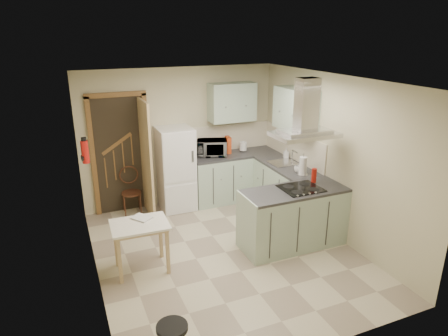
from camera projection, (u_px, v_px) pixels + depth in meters
name	position (u px, v px, depth m)	size (l,w,h in m)	color
floor	(226.00, 252.00, 5.89)	(4.20, 4.20, 0.00)	#BCB192
ceiling	(226.00, 80.00, 5.07)	(4.20, 4.20, 0.00)	silver
back_wall	(181.00, 137.00, 7.30)	(3.60, 3.60, 0.00)	#BFB894
left_wall	(89.00, 192.00, 4.81)	(4.20, 4.20, 0.00)	#BFB894
right_wall	(333.00, 157.00, 6.14)	(4.20, 4.20, 0.00)	#BFB894
doorway	(121.00, 155.00, 6.94)	(1.10, 0.12, 2.10)	brown
fridge	(176.00, 169.00, 7.13)	(0.60, 0.60, 1.50)	white
counter_back	(220.00, 178.00, 7.55)	(1.08, 0.60, 0.90)	#9EB2A0
counter_right	(277.00, 184.00, 7.27)	(0.60, 1.95, 0.90)	#9EB2A0
splashback	(229.00, 137.00, 7.68)	(1.68, 0.02, 0.50)	beige
wall_cabinet_back	(232.00, 102.00, 7.30)	(0.85, 0.35, 0.70)	#9EB2A0
wall_cabinet_right	(295.00, 110.00, 6.62)	(0.35, 0.90, 0.70)	#9EB2A0
peninsula	(293.00, 218.00, 5.96)	(1.55, 0.65, 0.90)	#9EB2A0
hob	(301.00, 188.00, 5.85)	(0.58, 0.50, 0.01)	black
extractor_hood	(305.00, 134.00, 5.58)	(0.90, 0.55, 0.10)	silver
sink	(283.00, 163.00, 6.97)	(0.45, 0.40, 0.01)	silver
fire_extinguisher	(85.00, 152.00, 5.53)	(0.10, 0.10, 0.32)	#B2140F
drop_leaf_table	(141.00, 247.00, 5.35)	(0.74, 0.56, 0.69)	tan
bentwood_chair	(131.00, 193.00, 7.03)	(0.34, 0.34, 0.77)	#4E291A
microwave	(212.00, 148.00, 7.35)	(0.53, 0.36, 0.29)	black
kettle	(243.00, 146.00, 7.62)	(0.14, 0.14, 0.20)	white
cereal_box	(228.00, 145.00, 7.52)	(0.08, 0.20, 0.31)	#C74117
soap_bottle	(286.00, 153.00, 7.22)	(0.08, 0.09, 0.18)	#B3B5C0
paper_towel	(303.00, 166.00, 6.36)	(0.12, 0.12, 0.31)	silver
cup	(298.00, 169.00, 6.50)	(0.14, 0.14, 0.11)	white
red_bottle	(314.00, 175.00, 6.06)	(0.08, 0.08, 0.22)	#B21A0F
book	(137.00, 217.00, 5.29)	(0.19, 0.26, 0.11)	#A7373C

